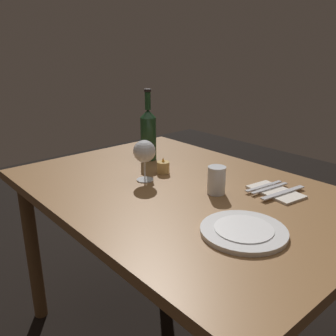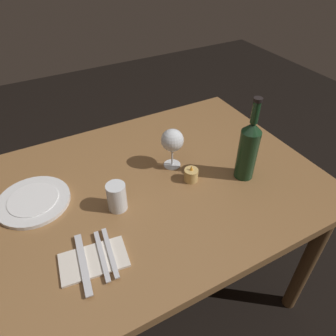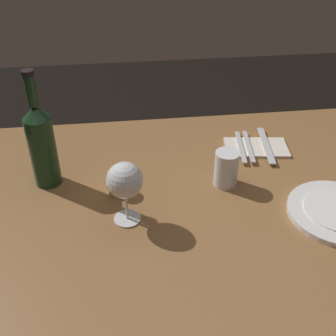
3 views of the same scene
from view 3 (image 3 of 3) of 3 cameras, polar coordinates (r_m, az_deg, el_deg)
name	(u,v)px [view 3 (image 3 of 3)]	position (r m, az deg, el deg)	size (l,w,h in m)	color
dining_table	(184,226)	(1.14, 2.25, -7.90)	(1.30, 0.90, 0.74)	olive
wine_glass_left	(125,182)	(0.96, -5.92, -1.85)	(0.09, 0.09, 0.16)	white
wine_bottle	(42,143)	(1.13, -16.88, 3.26)	(0.07, 0.07, 0.32)	#19381E
water_tumbler	(226,170)	(1.12, 7.92, -0.31)	(0.06, 0.06, 0.10)	white
votive_candle	(118,185)	(1.10, -6.84, -2.38)	(0.05, 0.05, 0.07)	#DBB266
folded_napkin	(256,148)	(1.31, 11.96, 2.75)	(0.20, 0.13, 0.01)	silver
fork_inner	(249,146)	(1.30, 10.95, 2.93)	(0.04, 0.18, 0.00)	silver
fork_outer	(241,147)	(1.30, 9.89, 2.87)	(0.04, 0.18, 0.00)	silver
table_knife	(266,145)	(1.32, 13.23, 3.07)	(0.05, 0.21, 0.00)	silver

